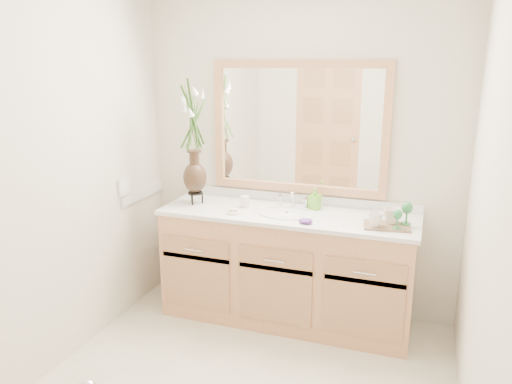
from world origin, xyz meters
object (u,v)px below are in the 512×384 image
at_px(tray, 387,226).
at_px(soap_bottle, 315,200).
at_px(tumbler, 245,202).
at_px(flower_vase, 193,128).

bearing_deg(tray, soap_bottle, 148.20).
height_order(tumbler, soap_bottle, soap_bottle).
xyz_separation_m(tumbler, soap_bottle, (0.50, 0.13, 0.03)).
bearing_deg(tray, tumbler, 165.99).
relative_size(soap_bottle, tray, 0.49).
xyz_separation_m(flower_vase, soap_bottle, (0.89, 0.15, -0.50)).
distance_m(tumbler, tray, 1.04).
relative_size(flower_vase, tray, 2.89).
xyz_separation_m(flower_vase, tray, (1.42, -0.08, -0.57)).
distance_m(flower_vase, tray, 1.54).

